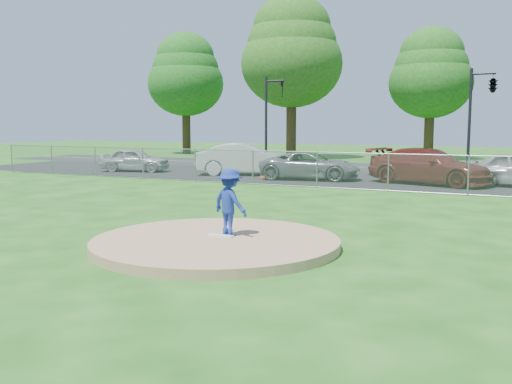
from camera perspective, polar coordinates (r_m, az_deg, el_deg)
ground at (r=21.66m, az=9.28°, el=-0.36°), size 120.00×120.00×0.00m
pitchers_mound at (r=12.51m, az=-4.02°, el=-5.08°), size 5.40×5.40×0.20m
pitching_rubber at (r=12.65m, az=-3.57°, el=-4.38°), size 0.60×0.15×0.04m
chain_link_fence at (r=23.49m, az=10.71°, el=2.01°), size 40.00×0.06×1.50m
parking_lot at (r=27.91m, az=13.11°, el=1.16°), size 50.00×8.00×0.01m
street at (r=35.24m, az=15.82°, el=2.22°), size 60.00×7.00×0.01m
tree_far_left at (r=52.06m, az=-7.06°, el=11.61°), size 6.72×6.72×10.74m
tree_left at (r=45.33m, az=3.59°, el=13.87°), size 7.84×7.84×12.53m
tree_center at (r=45.32m, az=17.10°, el=11.34°), size 6.16×6.16×9.84m
traffic_signal_left at (r=35.84m, az=1.36°, el=7.93°), size 1.28×0.20×5.60m
traffic_signal_center at (r=32.73m, az=22.41°, el=9.71°), size 1.42×2.48×5.60m
pitcher at (r=12.66m, az=-2.62°, el=-1.03°), size 1.10×0.86×1.50m
traffic_cone at (r=28.48m, az=0.73°, el=2.08°), size 0.31×0.31×0.61m
parked_car_silver at (r=32.82m, az=-12.03°, el=3.17°), size 4.14×2.54×1.32m
parked_car_white at (r=29.87m, az=-1.14°, el=3.31°), size 5.33×3.43×1.66m
parked_car_gray at (r=27.58m, az=5.43°, el=2.64°), size 5.07×2.94×1.33m
parked_car_darkred at (r=26.44m, az=16.95°, el=2.48°), size 5.89×3.72×1.59m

